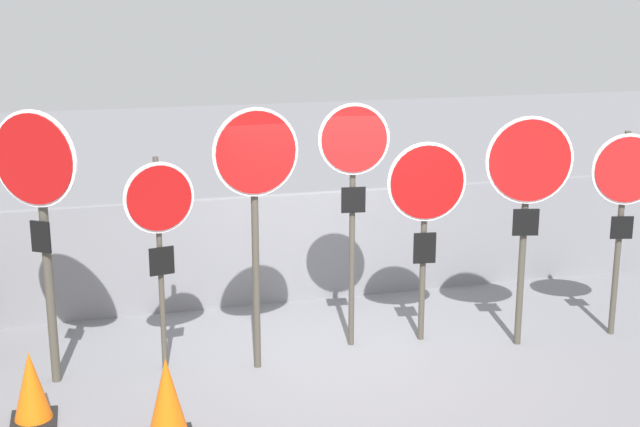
{
  "coord_description": "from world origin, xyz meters",
  "views": [
    {
      "loc": [
        -2.53,
        -8.46,
        3.78
      ],
      "look_at": [
        -0.27,
        0.0,
        1.52
      ],
      "focal_mm": 50.0,
      "sensor_mm": 36.0,
      "label": 1
    }
  ],
  "objects_px": {
    "stop_sign_0": "(39,196)",
    "traffic_cone_1": "(167,399)",
    "stop_sign_2": "(256,180)",
    "stop_sign_5": "(528,182)",
    "traffic_cone_0": "(31,387)",
    "stop_sign_1": "(160,217)",
    "stop_sign_3": "(354,168)",
    "stop_sign_6": "(625,189)",
    "stop_sign_4": "(426,199)"
  },
  "relations": [
    {
      "from": "stop_sign_1",
      "to": "stop_sign_2",
      "type": "bearing_deg",
      "value": -24.54
    },
    {
      "from": "stop_sign_0",
      "to": "stop_sign_5",
      "type": "xyz_separation_m",
      "value": [
        4.83,
        -0.33,
        -0.08
      ]
    },
    {
      "from": "stop_sign_6",
      "to": "stop_sign_5",
      "type": "bearing_deg",
      "value": -167.96
    },
    {
      "from": "stop_sign_4",
      "to": "stop_sign_6",
      "type": "bearing_deg",
      "value": -3.7
    },
    {
      "from": "stop_sign_1",
      "to": "stop_sign_6",
      "type": "xyz_separation_m",
      "value": [
        4.88,
        -0.35,
        0.06
      ]
    },
    {
      "from": "stop_sign_1",
      "to": "traffic_cone_1",
      "type": "bearing_deg",
      "value": -106.55
    },
    {
      "from": "stop_sign_2",
      "to": "stop_sign_3",
      "type": "relative_size",
      "value": 1.01
    },
    {
      "from": "stop_sign_6",
      "to": "stop_sign_3",
      "type": "bearing_deg",
      "value": -176.69
    },
    {
      "from": "stop_sign_0",
      "to": "stop_sign_1",
      "type": "relative_size",
      "value": 1.23
    },
    {
      "from": "stop_sign_0",
      "to": "stop_sign_1",
      "type": "bearing_deg",
      "value": 35.5
    },
    {
      "from": "traffic_cone_0",
      "to": "stop_sign_4",
      "type": "bearing_deg",
      "value": 11.45
    },
    {
      "from": "stop_sign_2",
      "to": "traffic_cone_1",
      "type": "height_order",
      "value": "stop_sign_2"
    },
    {
      "from": "stop_sign_2",
      "to": "stop_sign_4",
      "type": "relative_size",
      "value": 1.21
    },
    {
      "from": "stop_sign_0",
      "to": "traffic_cone_1",
      "type": "relative_size",
      "value": 3.6
    },
    {
      "from": "stop_sign_1",
      "to": "stop_sign_5",
      "type": "bearing_deg",
      "value": -17.14
    },
    {
      "from": "stop_sign_0",
      "to": "stop_sign_2",
      "type": "xyz_separation_m",
      "value": [
        2.01,
        -0.19,
        0.08
      ]
    },
    {
      "from": "stop_sign_3",
      "to": "traffic_cone_1",
      "type": "bearing_deg",
      "value": -138.03
    },
    {
      "from": "stop_sign_5",
      "to": "traffic_cone_1",
      "type": "xyz_separation_m",
      "value": [
        -3.85,
        -1.08,
        -1.44
      ]
    },
    {
      "from": "traffic_cone_1",
      "to": "stop_sign_0",
      "type": "bearing_deg",
      "value": 124.9
    },
    {
      "from": "stop_sign_4",
      "to": "stop_sign_5",
      "type": "distance_m",
      "value": 1.06
    },
    {
      "from": "traffic_cone_0",
      "to": "traffic_cone_1",
      "type": "distance_m",
      "value": 1.31
    },
    {
      "from": "stop_sign_2",
      "to": "stop_sign_3",
      "type": "xyz_separation_m",
      "value": [
        1.08,
        0.31,
        -0.0
      ]
    },
    {
      "from": "stop_sign_2",
      "to": "stop_sign_4",
      "type": "distance_m",
      "value": 1.91
    },
    {
      "from": "stop_sign_2",
      "to": "stop_sign_4",
      "type": "xyz_separation_m",
      "value": [
        1.86,
        0.25,
        -0.37
      ]
    },
    {
      "from": "stop_sign_0",
      "to": "stop_sign_4",
      "type": "height_order",
      "value": "stop_sign_0"
    },
    {
      "from": "stop_sign_2",
      "to": "stop_sign_6",
      "type": "bearing_deg",
      "value": -9.54
    },
    {
      "from": "stop_sign_2",
      "to": "traffic_cone_0",
      "type": "xyz_separation_m",
      "value": [
        -2.16,
        -0.56,
        -1.64
      ]
    },
    {
      "from": "stop_sign_1",
      "to": "stop_sign_4",
      "type": "relative_size",
      "value": 0.99
    },
    {
      "from": "stop_sign_2",
      "to": "stop_sign_5",
      "type": "relative_size",
      "value": 1.07
    },
    {
      "from": "stop_sign_2",
      "to": "stop_sign_5",
      "type": "bearing_deg",
      "value": -10.31
    },
    {
      "from": "stop_sign_3",
      "to": "stop_sign_5",
      "type": "bearing_deg",
      "value": -8.44
    },
    {
      "from": "stop_sign_3",
      "to": "stop_sign_4",
      "type": "bearing_deg",
      "value": 1.8
    },
    {
      "from": "stop_sign_1",
      "to": "stop_sign_0",
      "type": "bearing_deg",
      "value": 169.02
    },
    {
      "from": "stop_sign_5",
      "to": "stop_sign_6",
      "type": "bearing_deg",
      "value": 11.59
    },
    {
      "from": "stop_sign_5",
      "to": "traffic_cone_0",
      "type": "height_order",
      "value": "stop_sign_5"
    },
    {
      "from": "stop_sign_0",
      "to": "traffic_cone_0",
      "type": "distance_m",
      "value": 1.74
    },
    {
      "from": "stop_sign_1",
      "to": "traffic_cone_1",
      "type": "distance_m",
      "value": 1.89
    },
    {
      "from": "stop_sign_5",
      "to": "traffic_cone_0",
      "type": "bearing_deg",
      "value": -163.42
    },
    {
      "from": "stop_sign_4",
      "to": "stop_sign_3",
      "type": "bearing_deg",
      "value": -177.29
    },
    {
      "from": "traffic_cone_0",
      "to": "stop_sign_0",
      "type": "bearing_deg",
      "value": 78.47
    },
    {
      "from": "stop_sign_5",
      "to": "traffic_cone_1",
      "type": "distance_m",
      "value": 4.25
    },
    {
      "from": "stop_sign_3",
      "to": "stop_sign_6",
      "type": "bearing_deg",
      "value": -2.89
    },
    {
      "from": "stop_sign_1",
      "to": "traffic_cone_1",
      "type": "xyz_separation_m",
      "value": [
        -0.12,
        -1.43,
        -1.23
      ]
    },
    {
      "from": "stop_sign_2",
      "to": "stop_sign_6",
      "type": "distance_m",
      "value": 3.98
    },
    {
      "from": "stop_sign_0",
      "to": "stop_sign_2",
      "type": "bearing_deg",
      "value": 29.27
    },
    {
      "from": "stop_sign_1",
      "to": "stop_sign_2",
      "type": "relative_size",
      "value": 0.82
    },
    {
      "from": "stop_sign_2",
      "to": "traffic_cone_0",
      "type": "distance_m",
      "value": 2.77
    },
    {
      "from": "stop_sign_4",
      "to": "traffic_cone_1",
      "type": "distance_m",
      "value": 3.47
    },
    {
      "from": "stop_sign_1",
      "to": "stop_sign_4",
      "type": "distance_m",
      "value": 2.77
    },
    {
      "from": "traffic_cone_1",
      "to": "traffic_cone_0",
      "type": "bearing_deg",
      "value": 149.89
    }
  ]
}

